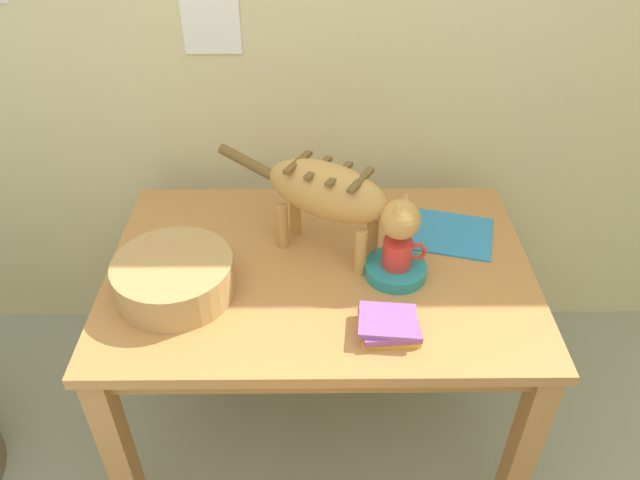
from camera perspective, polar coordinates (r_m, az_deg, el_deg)
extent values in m
cube|color=beige|center=(2.11, -3.03, 19.25)|extent=(5.25, 0.10, 2.50)
cube|color=white|center=(2.07, -10.16, 19.18)|extent=(0.18, 0.01, 0.18)
cube|color=#BB7E43|center=(1.84, 0.00, -2.91)|extent=(1.27, 0.85, 0.03)
cube|color=#AC743E|center=(1.87, 0.00, -4.13)|extent=(1.19, 0.77, 0.07)
cube|color=#BB7E43|center=(1.95, -18.27, -18.49)|extent=(0.07, 0.07, 0.70)
cube|color=#BB7E43|center=(1.96, 18.38, -18.24)|extent=(0.07, 0.07, 0.70)
cube|color=#BB7E43|center=(2.43, -13.98, -3.72)|extent=(0.07, 0.07, 0.70)
cube|color=#BB7E43|center=(2.44, 13.79, -3.58)|extent=(0.07, 0.07, 0.70)
ellipsoid|color=tan|center=(1.75, 0.65, 4.64)|extent=(0.40, 0.31, 0.17)
cube|color=brown|center=(1.76, -2.08, 7.28)|extent=(0.08, 0.13, 0.01)
cube|color=brown|center=(1.73, -0.17, 6.74)|extent=(0.08, 0.13, 0.01)
cube|color=brown|center=(1.70, 1.80, 6.19)|extent=(0.08, 0.13, 0.01)
cube|color=brown|center=(1.68, 3.83, 5.61)|extent=(0.08, 0.13, 0.01)
cylinder|color=tan|center=(1.82, 4.90, 0.21)|extent=(0.04, 0.04, 0.15)
cylinder|color=tan|center=(1.76, 3.83, -1.14)|extent=(0.04, 0.04, 0.15)
cylinder|color=tan|center=(1.92, -2.33, 2.54)|extent=(0.04, 0.04, 0.15)
cylinder|color=tan|center=(1.86, -3.55, 1.33)|extent=(0.04, 0.04, 0.15)
sphere|color=tan|center=(1.69, 7.54, 1.93)|extent=(0.11, 0.11, 0.11)
cone|color=tan|center=(1.68, 8.08, 3.80)|extent=(0.04, 0.04, 0.05)
cone|color=tan|center=(1.64, 7.25, 2.75)|extent=(0.04, 0.04, 0.05)
cylinder|color=brown|center=(1.87, -6.87, 7.26)|extent=(0.18, 0.12, 0.08)
cylinder|color=teal|center=(1.80, 7.08, -2.77)|extent=(0.18, 0.18, 0.04)
cylinder|color=red|center=(1.76, 7.23, -1.21)|extent=(0.09, 0.09, 0.09)
torus|color=red|center=(1.76, 9.00, -1.09)|extent=(0.06, 0.01, 0.06)
cube|color=#2D87C0|center=(1.99, 11.57, 0.67)|extent=(0.35, 0.30, 0.01)
cube|color=gold|center=(1.64, 6.47, -8.32)|extent=(0.15, 0.13, 0.01)
cube|color=#944D99|center=(1.62, 6.53, -7.97)|extent=(0.16, 0.14, 0.02)
cube|color=#8E56A6|center=(1.61, 6.35, -7.52)|extent=(0.16, 0.14, 0.01)
cylinder|color=tan|center=(1.75, -13.49, -3.41)|extent=(0.34, 0.34, 0.11)
cylinder|color=brown|center=(1.75, -13.51, -3.28)|extent=(0.27, 0.27, 0.09)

